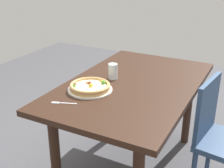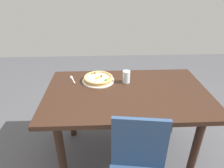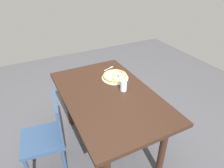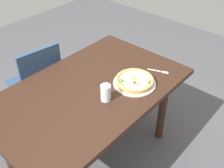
% 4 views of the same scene
% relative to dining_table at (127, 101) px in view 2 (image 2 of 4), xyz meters
% --- Properties ---
extents(ground_plane, '(6.00, 6.00, 0.00)m').
position_rel_dining_table_xyz_m(ground_plane, '(0.00, 0.00, -0.66)').
color(ground_plane, '#4C4C51').
extents(dining_table, '(1.46, 0.91, 0.76)m').
position_rel_dining_table_xyz_m(dining_table, '(0.00, 0.00, 0.00)').
color(dining_table, '#331E14').
rests_on(dining_table, ground).
extents(plate, '(0.32, 0.32, 0.01)m').
position_rel_dining_table_xyz_m(plate, '(-0.26, 0.21, 0.11)').
color(plate, silver).
rests_on(plate, dining_table).
extents(pizza, '(0.29, 0.29, 0.05)m').
position_rel_dining_table_xyz_m(pizza, '(-0.26, 0.21, 0.13)').
color(pizza, tan).
rests_on(pizza, plate).
extents(fork, '(0.07, 0.16, 0.00)m').
position_rel_dining_table_xyz_m(fork, '(-0.52, 0.26, 0.10)').
color(fork, silver).
rests_on(fork, dining_table).
extents(drinking_glass, '(0.07, 0.07, 0.12)m').
position_rel_dining_table_xyz_m(drinking_glass, '(0.01, 0.17, 0.16)').
color(drinking_glass, silver).
rests_on(drinking_glass, dining_table).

